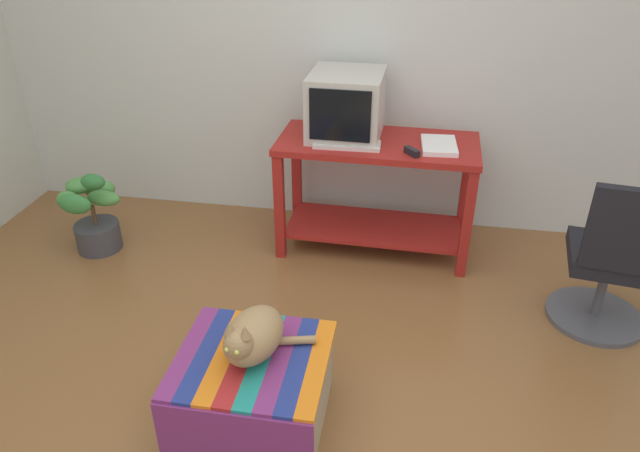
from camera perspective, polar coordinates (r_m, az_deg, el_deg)
The scene contains 11 objects.
ground_plane at distance 2.79m, azimuth -4.51°, elevation -18.57°, with size 14.00×14.00×0.00m, color brown.
back_wall at distance 3.95m, azimuth 2.12°, elevation 18.35°, with size 8.00×0.10×2.60m, color silver.
desk at distance 3.74m, azimuth 5.49°, elevation 4.75°, with size 1.25×0.59×0.75m.
tv_monitor at distance 3.66m, azimuth 2.58°, elevation 11.69°, with size 0.45×0.50×0.39m.
keyboard at distance 3.54m, azimuth 2.65°, elevation 7.95°, with size 0.40×0.15×0.02m, color beige.
book at distance 3.59m, azimuth 11.54°, elevation 7.71°, with size 0.20×0.30×0.03m, color white.
ottoman_with_blanket at distance 2.68m, azimuth -6.49°, elevation -15.50°, with size 0.65×0.61×0.36m.
cat at distance 2.50m, azimuth -6.58°, elevation -10.62°, with size 0.39×0.38×0.26m.
potted_plant at distance 4.08m, azimuth -21.26°, elevation 0.93°, with size 0.38×0.35×0.59m.
office_chair at distance 3.41m, azimuth 26.54°, elevation -3.51°, with size 0.52×0.52×0.89m.
stapler at distance 3.45m, azimuth 8.95°, elevation 7.18°, with size 0.04×0.11×0.04m, color black.
Camera 1 is at (0.52, -1.79, 2.08)m, focal length 32.80 mm.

